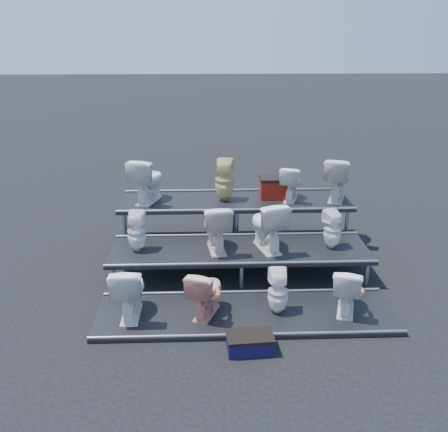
{
  "coord_description": "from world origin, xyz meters",
  "views": [
    {
      "loc": [
        -0.53,
        -7.42,
        3.82
      ],
      "look_at": [
        -0.25,
        0.1,
        1.0
      ],
      "focal_mm": 40.0,
      "sensor_mm": 36.0,
      "label": 1
    }
  ],
  "objects_px": {
    "toilet_11": "(337,178)",
    "step_stool": "(250,344)",
    "toilet_6": "(267,225)",
    "toilet_10": "(291,183)",
    "toilet_1": "(206,291)",
    "toilet_4": "(137,232)",
    "toilet_3": "(347,289)",
    "toilet_2": "(278,292)",
    "toilet_0": "(129,290)",
    "toilet_7": "(333,229)",
    "toilet_8": "(147,180)",
    "toilet_5": "(216,227)",
    "red_crate": "(273,189)",
    "toilet_9": "(224,180)"
  },
  "relations": [
    {
      "from": "step_stool",
      "to": "toilet_2",
      "type": "bearing_deg",
      "value": 56.44
    },
    {
      "from": "toilet_3",
      "to": "toilet_7",
      "type": "relative_size",
      "value": 1.09
    },
    {
      "from": "toilet_1",
      "to": "toilet_4",
      "type": "xyz_separation_m",
      "value": [
        -1.1,
        1.3,
        0.38
      ]
    },
    {
      "from": "toilet_1",
      "to": "step_stool",
      "type": "height_order",
      "value": "toilet_1"
    },
    {
      "from": "toilet_5",
      "to": "toilet_7",
      "type": "bearing_deg",
      "value": 172.98
    },
    {
      "from": "toilet_3",
      "to": "toilet_5",
      "type": "bearing_deg",
      "value": -18.11
    },
    {
      "from": "toilet_4",
      "to": "toilet_6",
      "type": "height_order",
      "value": "toilet_6"
    },
    {
      "from": "toilet_11",
      "to": "step_stool",
      "type": "bearing_deg",
      "value": 81.86
    },
    {
      "from": "toilet_4",
      "to": "toilet_6",
      "type": "xyz_separation_m",
      "value": [
        2.1,
        0.0,
        0.08
      ]
    },
    {
      "from": "toilet_6",
      "to": "toilet_10",
      "type": "bearing_deg",
      "value": -129.98
    },
    {
      "from": "toilet_1",
      "to": "toilet_7",
      "type": "bearing_deg",
      "value": -126.13
    },
    {
      "from": "toilet_7",
      "to": "toilet_10",
      "type": "distance_m",
      "value": 1.45
    },
    {
      "from": "toilet_1",
      "to": "toilet_7",
      "type": "xyz_separation_m",
      "value": [
        2.06,
        1.3,
        0.37
      ]
    },
    {
      "from": "toilet_9",
      "to": "toilet_11",
      "type": "height_order",
      "value": "toilet_11"
    },
    {
      "from": "toilet_4",
      "to": "toilet_1",
      "type": "bearing_deg",
      "value": 133.21
    },
    {
      "from": "toilet_6",
      "to": "toilet_8",
      "type": "distance_m",
      "value": 2.45
    },
    {
      "from": "toilet_8",
      "to": "red_crate",
      "type": "bearing_deg",
      "value": -157.6
    },
    {
      "from": "toilet_1",
      "to": "toilet_4",
      "type": "bearing_deg",
      "value": -28.13
    },
    {
      "from": "toilet_1",
      "to": "toilet_0",
      "type": "bearing_deg",
      "value": 21.66
    },
    {
      "from": "toilet_9",
      "to": "toilet_10",
      "type": "height_order",
      "value": "toilet_9"
    },
    {
      "from": "toilet_11",
      "to": "step_stool",
      "type": "xyz_separation_m",
      "value": [
        -1.88,
        -3.42,
        -1.15
      ]
    },
    {
      "from": "toilet_6",
      "to": "toilet_7",
      "type": "bearing_deg",
      "value": 164.01
    },
    {
      "from": "toilet_1",
      "to": "toilet_9",
      "type": "relative_size",
      "value": 0.9
    },
    {
      "from": "toilet_11",
      "to": "red_crate",
      "type": "distance_m",
      "value": 1.19
    },
    {
      "from": "toilet_8",
      "to": "step_stool",
      "type": "distance_m",
      "value": 3.94
    },
    {
      "from": "toilet_10",
      "to": "toilet_5",
      "type": "bearing_deg",
      "value": 60.04
    },
    {
      "from": "toilet_4",
      "to": "toilet_11",
      "type": "distance_m",
      "value": 3.79
    },
    {
      "from": "toilet_3",
      "to": "toilet_4",
      "type": "bearing_deg",
      "value": -5.24
    },
    {
      "from": "toilet_2",
      "to": "red_crate",
      "type": "bearing_deg",
      "value": -94.83
    },
    {
      "from": "toilet_4",
      "to": "toilet_6",
      "type": "distance_m",
      "value": 2.1
    },
    {
      "from": "toilet_3",
      "to": "toilet_7",
      "type": "height_order",
      "value": "toilet_7"
    },
    {
      "from": "toilet_10",
      "to": "step_stool",
      "type": "bearing_deg",
      "value": 90.45
    },
    {
      "from": "toilet_2",
      "to": "toilet_11",
      "type": "bearing_deg",
      "value": -118.11
    },
    {
      "from": "toilet_3",
      "to": "toilet_2",
      "type": "bearing_deg",
      "value": 17.66
    },
    {
      "from": "toilet_3",
      "to": "toilet_5",
      "type": "distance_m",
      "value": 2.27
    },
    {
      "from": "toilet_4",
      "to": "toilet_8",
      "type": "height_order",
      "value": "toilet_8"
    },
    {
      "from": "toilet_3",
      "to": "toilet_4",
      "type": "relative_size",
      "value": 1.05
    },
    {
      "from": "toilet_8",
      "to": "red_crate",
      "type": "height_order",
      "value": "toilet_8"
    },
    {
      "from": "toilet_6",
      "to": "toilet_3",
      "type": "bearing_deg",
      "value": 111.07
    },
    {
      "from": "toilet_1",
      "to": "toilet_5",
      "type": "bearing_deg",
      "value": -75.96
    },
    {
      "from": "toilet_5",
      "to": "toilet_11",
      "type": "bearing_deg",
      "value": -157.09
    },
    {
      "from": "toilet_5",
      "to": "toilet_0",
      "type": "bearing_deg",
      "value": 39.5
    },
    {
      "from": "toilet_2",
      "to": "toilet_6",
      "type": "distance_m",
      "value": 1.39
    },
    {
      "from": "toilet_3",
      "to": "toilet_11",
      "type": "height_order",
      "value": "toilet_11"
    },
    {
      "from": "toilet_0",
      "to": "toilet_2",
      "type": "height_order",
      "value": "toilet_0"
    },
    {
      "from": "toilet_6",
      "to": "toilet_7",
      "type": "distance_m",
      "value": 1.07
    },
    {
      "from": "toilet_4",
      "to": "step_stool",
      "type": "bearing_deg",
      "value": 130.89
    },
    {
      "from": "toilet_4",
      "to": "red_crate",
      "type": "height_order",
      "value": "red_crate"
    },
    {
      "from": "toilet_8",
      "to": "toilet_0",
      "type": "bearing_deg",
      "value": 108.72
    },
    {
      "from": "toilet_4",
      "to": "toilet_10",
      "type": "xyz_separation_m",
      "value": [
        2.67,
        1.3,
        0.39
      ]
    }
  ]
}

